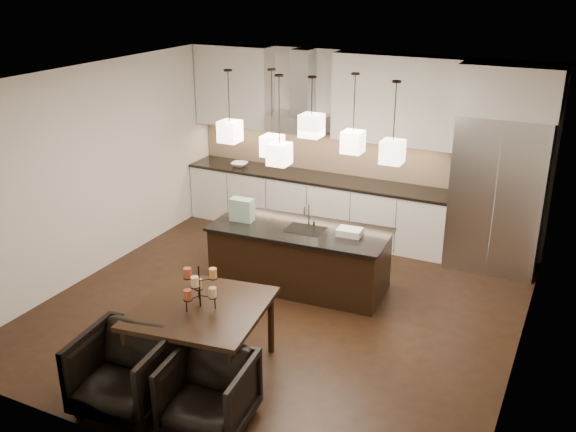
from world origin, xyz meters
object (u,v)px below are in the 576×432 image
at_px(refrigerator, 498,193).
at_px(dining_table, 202,339).
at_px(island_body, 300,258).
at_px(armchair_right, 209,393).
at_px(armchair_left, 124,372).

distance_m(refrigerator, dining_table, 4.55).
height_order(refrigerator, dining_table, refrigerator).
bearing_deg(island_body, armchair_right, -85.07).
relative_size(refrigerator, armchair_left, 2.54).
distance_m(armchair_left, armchair_right, 0.87).
xyz_separation_m(refrigerator, armchair_left, (-2.58, -4.71, -0.69)).
distance_m(refrigerator, armchair_right, 4.96).
relative_size(island_body, dining_table, 1.75).
distance_m(refrigerator, armchair_left, 5.42).
height_order(refrigerator, island_body, refrigerator).
bearing_deg(dining_table, armchair_left, -120.80).
distance_m(dining_table, armchair_right, 0.86).
distance_m(island_body, armchair_left, 3.02).
relative_size(refrigerator, armchair_right, 2.80).
height_order(refrigerator, armchair_right, refrigerator).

